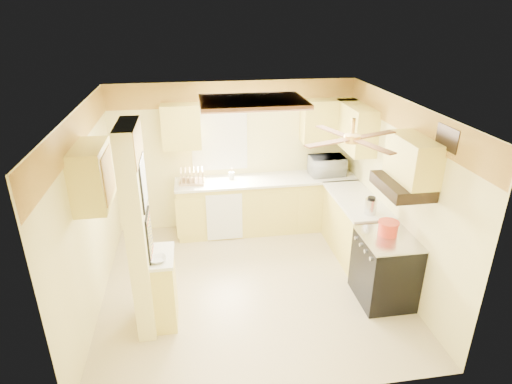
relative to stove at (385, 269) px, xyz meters
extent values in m
plane|color=tan|center=(-1.67, 0.55, -0.46)|extent=(4.00, 4.00, 0.00)
plane|color=white|center=(-1.67, 0.55, 2.04)|extent=(4.00, 4.00, 0.00)
plane|color=#F2E494|center=(-1.67, 2.45, 0.79)|extent=(4.00, 0.00, 4.00)
plane|color=#F2E494|center=(-1.67, -1.35, 0.79)|extent=(4.00, 0.00, 4.00)
plane|color=#F2E494|center=(-3.67, 0.55, 0.79)|extent=(0.00, 3.80, 3.80)
plane|color=#F2E494|center=(0.33, 0.55, 0.79)|extent=(0.00, 3.80, 3.80)
cube|color=#FFC54B|center=(-1.67, 2.43, 1.84)|extent=(4.00, 0.02, 0.40)
cube|color=#F2E494|center=(-3.02, 0.00, 0.79)|extent=(0.20, 0.70, 2.50)
cube|color=#F9E468|center=(-2.80, 0.00, -0.01)|extent=(0.25, 0.55, 0.90)
cube|color=white|center=(-2.80, 0.00, 0.46)|extent=(0.28, 0.58, 0.04)
cube|color=#F9E468|center=(-1.17, 2.15, -0.01)|extent=(3.00, 0.60, 0.90)
cube|color=#F9E468|center=(0.03, 1.15, -0.01)|extent=(0.60, 1.40, 0.90)
cube|color=white|center=(-1.17, 2.14, 0.46)|extent=(3.04, 0.64, 0.04)
cube|color=white|center=(0.02, 1.15, 0.46)|extent=(0.64, 1.44, 0.04)
cube|color=white|center=(-1.92, 1.84, -0.03)|extent=(0.58, 0.02, 0.80)
cube|color=white|center=(-1.92, 2.44, 1.09)|extent=(0.92, 0.02, 1.02)
cube|color=white|center=(-1.92, 2.44, 1.09)|extent=(0.80, 0.02, 0.90)
cube|color=#F9E468|center=(-2.52, 2.27, 1.39)|extent=(0.60, 0.35, 0.70)
cube|color=#F9E468|center=(-0.12, 2.27, 1.39)|extent=(0.90, 0.35, 0.70)
cube|color=#F9E468|center=(0.16, 1.80, 1.39)|extent=(0.35, 1.00, 0.70)
cube|color=#F9E468|center=(-3.49, 0.30, 1.39)|extent=(0.35, 0.75, 0.70)
cube|color=#F9E468|center=(0.16, 0.00, 1.49)|extent=(0.35, 0.76, 0.52)
cube|color=black|center=(0.00, 0.00, -0.01)|extent=(0.65, 0.76, 0.90)
cube|color=silver|center=(0.00, 0.00, 0.44)|extent=(0.66, 0.77, 0.02)
cylinder|color=silver|center=(-0.33, -0.25, 0.34)|extent=(0.03, 0.05, 0.05)
cylinder|color=silver|center=(-0.33, -0.08, 0.34)|extent=(0.03, 0.05, 0.05)
cylinder|color=silver|center=(-0.33, 0.08, 0.34)|extent=(0.03, 0.05, 0.05)
cylinder|color=silver|center=(-0.33, 0.25, 0.34)|extent=(0.03, 0.05, 0.05)
cube|color=black|center=(0.07, 0.00, 1.16)|extent=(0.50, 0.76, 0.14)
cube|color=black|center=(-2.91, 0.00, 1.39)|extent=(0.02, 0.42, 0.57)
cube|color=white|center=(-2.90, 0.00, 1.39)|extent=(0.01, 0.37, 0.52)
cube|color=black|center=(-2.91, 0.00, 0.74)|extent=(0.02, 0.42, 0.57)
cube|color=yellow|center=(-2.90, 0.00, 0.74)|extent=(0.01, 0.37, 0.52)
cube|color=brown|center=(-1.57, 1.05, 2.00)|extent=(1.35, 0.95, 0.06)
cube|color=white|center=(-1.57, 1.05, 1.97)|extent=(1.15, 0.75, 0.02)
cylinder|color=gold|center=(-0.67, -0.15, 1.96)|extent=(0.04, 0.04, 0.16)
cylinder|color=gold|center=(-0.67, -0.15, 1.82)|extent=(0.18, 0.18, 0.08)
cube|color=brown|center=(-0.37, -0.04, 1.82)|extent=(0.55, 0.28, 0.01)
cube|color=brown|center=(-0.78, 0.15, 1.82)|extent=(0.28, 0.55, 0.01)
cube|color=brown|center=(-0.97, -0.26, 1.82)|extent=(0.55, 0.28, 0.01)
cube|color=brown|center=(-0.56, -0.45, 1.82)|extent=(0.28, 0.55, 0.01)
cube|color=black|center=(0.31, -0.35, 1.84)|extent=(0.02, 0.40, 0.25)
imported|color=white|center=(-0.13, 2.17, 0.64)|extent=(0.59, 0.41, 0.32)
imported|color=white|center=(-2.83, -0.13, 0.50)|extent=(0.22, 0.22, 0.05)
cylinder|color=red|center=(0.02, 0.10, 0.53)|extent=(0.25, 0.25, 0.16)
cylinder|color=red|center=(0.02, 0.10, 0.62)|extent=(0.27, 0.27, 0.02)
cylinder|color=silver|center=(0.01, 0.64, 0.59)|extent=(0.16, 0.16, 0.22)
cylinder|color=black|center=(0.01, 0.64, 0.72)|extent=(0.11, 0.11, 0.03)
cube|color=tan|center=(-2.40, 2.14, 0.50)|extent=(0.43, 0.34, 0.04)
cube|color=tan|center=(-2.57, 2.14, 0.59)|extent=(0.02, 0.27, 0.23)
cube|color=tan|center=(-2.50, 2.14, 0.59)|extent=(0.02, 0.27, 0.23)
cube|color=tan|center=(-2.43, 2.14, 0.59)|extent=(0.02, 0.27, 0.23)
cube|color=tan|center=(-2.37, 2.14, 0.59)|extent=(0.02, 0.27, 0.23)
cube|color=tan|center=(-2.30, 2.14, 0.59)|extent=(0.02, 0.27, 0.23)
cube|color=tan|center=(-2.23, 2.14, 0.59)|extent=(0.02, 0.27, 0.23)
cylinder|color=white|center=(-2.50, 2.14, 0.59)|extent=(0.02, 0.23, 0.23)
cylinder|color=white|center=(-2.37, 2.14, 0.59)|extent=(0.02, 0.23, 0.23)
cylinder|color=white|center=(-1.75, 2.22, 0.54)|extent=(0.09, 0.09, 0.12)
cylinder|color=tan|center=(-1.74, 2.22, 0.57)|extent=(0.01, 0.01, 0.19)
cylinder|color=tan|center=(-1.75, 2.23, 0.57)|extent=(0.01, 0.01, 0.19)
cylinder|color=tan|center=(-1.77, 2.22, 0.57)|extent=(0.01, 0.01, 0.19)
cylinder|color=tan|center=(-1.75, 2.20, 0.57)|extent=(0.01, 0.01, 0.19)
camera|label=1|loc=(-2.37, -4.36, 3.13)|focal=30.00mm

